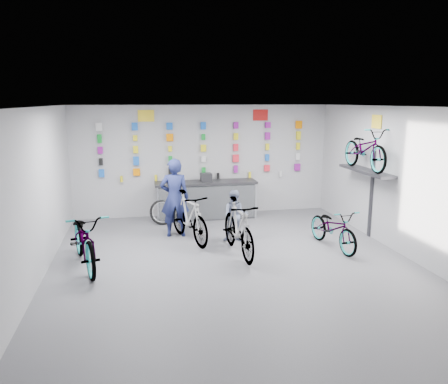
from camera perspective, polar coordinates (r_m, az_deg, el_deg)
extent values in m
plane|color=#515156|center=(8.52, 1.42, -9.54)|extent=(8.00, 8.00, 0.00)
plane|color=white|center=(7.94, 1.53, 11.07)|extent=(8.00, 8.00, 0.00)
plane|color=#AEADB0|center=(11.98, -2.74, 4.12)|extent=(7.00, 0.00, 7.00)
plane|color=#AEADB0|center=(4.43, 13.07, -9.73)|extent=(7.00, 0.00, 7.00)
plane|color=#AEADB0|center=(8.10, -23.47, -0.59)|extent=(0.00, 8.00, 8.00)
plane|color=#AEADB0|center=(9.49, 22.57, 1.18)|extent=(0.00, 8.00, 8.00)
cube|color=black|center=(11.73, -2.36, -1.26)|extent=(2.60, 0.60, 0.90)
cube|color=silver|center=(11.43, -2.13, -1.45)|extent=(2.60, 0.02, 0.90)
cube|color=silver|center=(11.31, -8.65, -1.73)|extent=(0.04, 0.04, 0.96)
cube|color=silver|center=(11.70, 4.17, -1.16)|extent=(0.04, 0.04, 0.96)
cube|color=black|center=(11.62, -2.38, 1.24)|extent=(2.70, 0.66, 0.06)
cube|color=blue|center=(11.86, -15.70, 2.39)|extent=(0.14, 0.06, 0.20)
cube|color=#FF8100|center=(11.82, -11.34, 2.57)|extent=(0.18, 0.06, 0.19)
cube|color=black|center=(11.85, -6.99, 2.74)|extent=(0.12, 0.06, 0.21)
cube|color=#0E8D28|center=(11.95, -2.67, 2.89)|extent=(0.10, 0.06, 0.15)
cube|color=#8D158C|center=(12.11, 1.55, 3.02)|extent=(0.10, 0.06, 0.20)
cube|color=red|center=(12.34, 5.63, 3.13)|extent=(0.16, 0.06, 0.17)
cube|color=#8D158C|center=(12.63, 9.55, 3.22)|extent=(0.17, 0.06, 0.19)
cube|color=black|center=(11.81, -15.78, 3.82)|extent=(0.10, 0.06, 0.18)
cube|color=blue|center=(11.77, -11.40, 4.01)|extent=(0.15, 0.06, 0.23)
cube|color=#0E8D28|center=(11.80, -7.02, 4.18)|extent=(0.10, 0.06, 0.22)
cube|color=silver|center=(11.90, -2.69, 4.31)|extent=(0.12, 0.06, 0.15)
cube|color=red|center=(12.07, 1.55, 4.43)|extent=(0.17, 0.06, 0.21)
cube|color=blue|center=(12.30, 5.66, 4.51)|extent=(0.11, 0.06, 0.18)
cube|color=silver|center=(12.59, 9.60, 4.57)|extent=(0.10, 0.06, 0.18)
cube|color=#8D158C|center=(11.78, -15.86, 5.27)|extent=(0.13, 0.06, 0.18)
cube|color=yellow|center=(11.74, -11.46, 5.46)|extent=(0.13, 0.06, 0.19)
cube|color=yellow|center=(11.77, -7.06, 5.62)|extent=(0.09, 0.06, 0.14)
cube|color=yellow|center=(11.87, -2.70, 5.75)|extent=(0.14, 0.06, 0.19)
cube|color=red|center=(12.03, 1.56, 5.84)|extent=(0.13, 0.06, 0.19)
cube|color=yellow|center=(12.26, 5.69, 5.90)|extent=(0.09, 0.06, 0.18)
cube|color=yellow|center=(12.55, 9.64, 5.93)|extent=(0.10, 0.06, 0.20)
cube|color=#0E8D28|center=(11.75, -15.94, 6.72)|extent=(0.11, 0.06, 0.22)
cube|color=yellow|center=(11.71, -11.52, 6.92)|extent=(0.11, 0.06, 0.14)
cube|color=#FF8100|center=(11.74, -7.10, 7.08)|extent=(0.18, 0.06, 0.19)
cube|color=#0E8D28|center=(11.84, -2.72, 7.19)|extent=(0.10, 0.06, 0.16)
cube|color=yellow|center=(12.01, 1.57, 7.27)|extent=(0.12, 0.06, 0.18)
cube|color=#8D158C|center=(12.24, 5.72, 7.30)|extent=(0.14, 0.06, 0.20)
cube|color=yellow|center=(12.53, 9.69, 7.29)|extent=(0.12, 0.06, 0.23)
cube|color=silver|center=(11.73, -16.03, 8.18)|extent=(0.16, 0.06, 0.20)
cube|color=blue|center=(11.69, -11.58, 8.38)|extent=(0.16, 0.06, 0.20)
cube|color=blue|center=(11.72, -7.13, 8.54)|extent=(0.16, 0.06, 0.18)
cube|color=blue|center=(11.82, -2.73, 8.64)|extent=(0.14, 0.06, 0.20)
cube|color=#8D158C|center=(11.99, 1.58, 8.70)|extent=(0.13, 0.06, 0.18)
cube|color=#8D158C|center=(12.22, 5.75, 8.70)|extent=(0.15, 0.06, 0.16)
cube|color=#FF8100|center=(12.51, 9.74, 8.66)|extent=(0.18, 0.06, 0.21)
cylinder|color=yellow|center=(11.83, -13.25, 1.66)|extent=(0.07, 0.07, 0.16)
cylinder|color=yellow|center=(11.83, -8.89, 1.84)|extent=(0.07, 0.07, 0.16)
cylinder|color=black|center=(12.02, -0.76, 2.13)|extent=(0.07, 0.07, 0.16)
cylinder|color=yellow|center=(12.21, 3.39, 2.27)|extent=(0.07, 0.07, 0.16)
cylinder|color=silver|center=(12.47, 7.40, 2.39)|extent=(0.07, 0.07, 0.16)
cube|color=#333338|center=(10.39, 18.03, 2.64)|extent=(0.38, 1.90, 0.06)
cube|color=#333338|center=(10.57, 18.70, -0.29)|extent=(0.04, 0.10, 2.00)
cube|color=yellow|center=(11.73, -10.15, 9.77)|extent=(0.42, 0.02, 0.30)
cube|color=#B41917|center=(12.20, 4.79, 9.98)|extent=(0.42, 0.02, 0.30)
cube|color=yellow|center=(10.37, 19.30, 8.66)|extent=(0.02, 0.40, 0.30)
imported|color=gray|center=(8.66, -17.75, -5.88)|extent=(1.26, 2.23, 1.11)
imported|color=gray|center=(8.91, 1.89, -4.68)|extent=(0.69, 1.95, 1.15)
imported|color=gray|center=(9.63, 14.08, -4.56)|extent=(0.83, 1.77, 0.89)
imported|color=gray|center=(9.78, -4.60, -3.26)|extent=(1.08, 1.95, 1.13)
imported|color=gray|center=(10.30, 17.97, 5.40)|extent=(0.63, 1.80, 0.95)
imported|color=navy|center=(10.11, -6.46, -0.75)|extent=(0.70, 0.50, 1.83)
imported|color=slate|center=(9.73, 1.51, -3.17)|extent=(0.66, 0.57, 1.17)
torus|color=black|center=(11.28, -8.04, -2.63)|extent=(0.69, 0.37, 0.64)
torus|color=silver|center=(11.28, -8.04, -2.63)|extent=(0.56, 0.28, 0.52)
cube|color=black|center=(11.60, -2.35, 1.92)|extent=(0.29, 0.31, 0.22)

